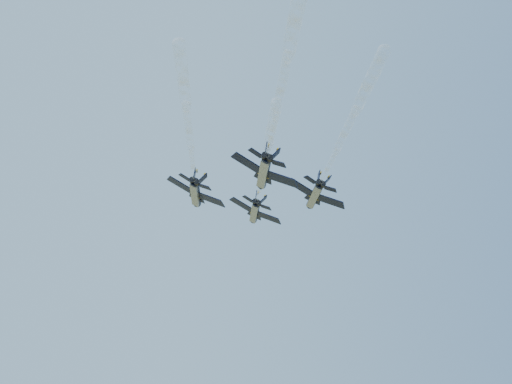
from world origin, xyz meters
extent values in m
cylinder|color=black|center=(1.99, 16.67, 102.60)|extent=(3.93, 11.65, 1.97)
cone|color=black|center=(3.18, 23.43, 102.60)|extent=(2.33, 2.56, 1.97)
ellipsoid|color=black|center=(2.71, 19.53, 103.02)|extent=(1.42, 2.23, 1.01)
cube|color=gray|center=(1.74, 16.71, 102.09)|extent=(3.10, 10.38, 0.93)
cube|color=black|center=(-0.77, 16.45, 103.82)|extent=(4.91, 3.38, 2.37)
cube|color=yellow|center=(-0.47, 17.89, 103.90)|extent=(4.45, 0.92, 2.33)
cube|color=black|center=(4.43, 15.54, 101.21)|extent=(5.34, 4.59, 2.37)
cube|color=yellow|center=(4.72, 16.98, 101.29)|extent=(4.07, 2.36, 2.33)
cube|color=black|center=(-0.57, 11.55, 103.40)|extent=(2.31, 1.79, 1.11)
cube|color=black|center=(2.64, 10.99, 101.79)|extent=(2.49, 2.27, 1.11)
cube|color=black|center=(1.02, 11.89, 104.01)|extent=(0.79, 1.96, 2.25)
cube|color=black|center=(2.32, 11.66, 103.36)|extent=(1.98, 2.17, 1.71)
cylinder|color=black|center=(0.55, 10.74, 102.69)|extent=(1.44, 1.24, 1.28)
cylinder|color=black|center=(1.24, 10.62, 102.35)|extent=(1.44, 1.24, 1.28)
cylinder|color=black|center=(-11.23, 4.93, 102.60)|extent=(3.93, 11.65, 1.97)
cone|color=black|center=(-10.03, 11.70, 102.60)|extent=(2.33, 2.56, 1.97)
ellipsoid|color=black|center=(-10.51, 7.80, 103.02)|extent=(1.42, 2.23, 1.01)
cube|color=gray|center=(-11.47, 4.98, 102.09)|extent=(3.10, 10.38, 0.93)
cube|color=black|center=(-13.98, 4.72, 103.82)|extent=(4.91, 3.38, 2.37)
cube|color=yellow|center=(-13.69, 6.16, 103.90)|extent=(4.45, 0.92, 2.33)
cube|color=black|center=(-8.78, 3.80, 101.21)|extent=(5.34, 4.59, 2.37)
cube|color=yellow|center=(-8.49, 5.24, 101.29)|extent=(4.07, 2.36, 2.33)
cube|color=black|center=(-13.78, -0.18, 103.40)|extent=(2.31, 1.79, 1.11)
cube|color=black|center=(-10.57, -0.75, 101.79)|extent=(2.49, 2.27, 1.11)
cube|color=black|center=(-12.19, 0.15, 104.01)|extent=(0.79, 1.96, 2.25)
cube|color=black|center=(-10.89, -0.08, 103.36)|extent=(1.98, 2.17, 1.71)
cylinder|color=black|center=(-12.66, -0.99, 102.69)|extent=(1.44, 1.24, 1.28)
cylinder|color=black|center=(-11.98, -1.12, 102.35)|extent=(1.44, 1.24, 1.28)
cylinder|color=black|center=(9.63, 1.67, 102.60)|extent=(3.93, 11.65, 1.97)
cone|color=black|center=(10.82, 8.43, 102.60)|extent=(2.33, 2.56, 1.97)
ellipsoid|color=black|center=(10.35, 4.53, 103.02)|extent=(1.42, 2.23, 1.01)
cube|color=gray|center=(9.39, 1.71, 102.09)|extent=(3.10, 10.38, 0.93)
cube|color=black|center=(6.88, 1.45, 103.82)|extent=(4.91, 3.38, 2.37)
cube|color=yellow|center=(7.17, 2.89, 103.90)|extent=(4.45, 0.92, 2.33)
cube|color=black|center=(12.07, 0.53, 101.21)|extent=(5.34, 4.59, 2.37)
cube|color=yellow|center=(12.37, 1.98, 101.29)|extent=(4.07, 2.36, 2.33)
cube|color=black|center=(7.08, -3.45, 103.40)|extent=(2.31, 1.79, 1.11)
cube|color=black|center=(10.29, -4.01, 101.79)|extent=(2.49, 2.27, 1.11)
cube|color=black|center=(8.67, -3.11, 104.01)|extent=(0.79, 1.96, 2.25)
cube|color=black|center=(9.97, -3.34, 103.36)|extent=(1.98, 2.17, 1.71)
cylinder|color=black|center=(8.19, -4.26, 102.69)|extent=(1.44, 1.24, 1.28)
cylinder|color=black|center=(8.88, -4.38, 102.35)|extent=(1.44, 1.24, 1.28)
cylinder|color=black|center=(-2.39, -9.80, 102.60)|extent=(3.93, 11.65, 1.97)
cone|color=black|center=(-1.20, -3.04, 102.60)|extent=(2.33, 2.56, 1.97)
ellipsoid|color=black|center=(-1.67, -6.94, 103.02)|extent=(1.42, 2.23, 1.01)
cube|color=gray|center=(-2.64, -9.76, 102.09)|extent=(3.10, 10.38, 0.93)
cube|color=black|center=(-5.15, -10.02, 103.82)|extent=(4.91, 3.38, 2.37)
cube|color=yellow|center=(-4.86, -8.57, 103.90)|extent=(4.45, 0.92, 2.33)
cube|color=black|center=(0.05, -10.93, 101.21)|extent=(5.34, 4.59, 2.37)
cube|color=yellow|center=(0.34, -9.49, 101.29)|extent=(4.07, 2.36, 2.33)
cube|color=black|center=(-4.95, -14.92, 103.40)|extent=(2.31, 1.79, 1.11)
cube|color=black|center=(-1.74, -15.48, 101.79)|extent=(2.49, 2.27, 1.11)
cube|color=black|center=(-3.36, -14.58, 104.01)|extent=(0.79, 1.96, 2.25)
cube|color=black|center=(-2.06, -14.81, 103.36)|extent=(1.98, 2.17, 1.71)
cylinder|color=black|center=(-3.83, -15.73, 102.69)|extent=(1.44, 1.24, 1.28)
cylinder|color=black|center=(-3.14, -15.85, 102.35)|extent=(1.44, 1.24, 1.28)
cylinder|color=white|center=(-0.23, 4.07, 102.60)|extent=(3.40, 13.65, 1.04)
cylinder|color=white|center=(-2.47, -8.63, 102.60)|extent=(3.79, 13.71, 1.44)
cylinder|color=white|center=(-4.70, -21.33, 102.60)|extent=(4.25, 13.79, 1.90)
cylinder|color=white|center=(-13.44, -7.66, 102.60)|extent=(3.40, 13.65, 1.04)
cylinder|color=white|center=(-15.68, -20.36, 102.60)|extent=(3.79, 13.71, 1.44)
cylinder|color=white|center=(-17.92, -33.07, 102.60)|extent=(4.25, 13.79, 1.90)
cylinder|color=white|center=(7.41, -10.93, 102.60)|extent=(3.40, 13.65, 1.04)
cylinder|color=white|center=(5.18, -23.63, 102.60)|extent=(3.79, 13.71, 1.44)
cylinder|color=white|center=(2.94, -36.33, 102.60)|extent=(4.25, 13.79, 1.90)
cylinder|color=white|center=(-4.61, -22.40, 102.60)|extent=(3.40, 13.65, 1.04)
cylinder|color=white|center=(-6.85, -35.10, 102.60)|extent=(3.79, 13.71, 1.44)
cylinder|color=white|center=(-9.09, -47.80, 102.60)|extent=(4.25, 13.79, 1.90)
camera|label=1|loc=(-21.84, -91.69, 76.53)|focal=40.00mm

